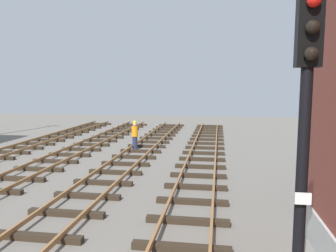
% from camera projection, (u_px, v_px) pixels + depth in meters
% --- Properties ---
extents(signal_mast, '(0.36, 0.40, 5.46)m').
position_uv_depth(signal_mast, '(304.00, 130.00, 4.99)').
color(signal_mast, black).
rests_on(signal_mast, ground).
extents(track_worker_foreground, '(0.40, 0.40, 1.87)m').
position_uv_depth(track_worker_foreground, '(135.00, 135.00, 21.11)').
color(track_worker_foreground, '#262D4C').
rests_on(track_worker_foreground, ground).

